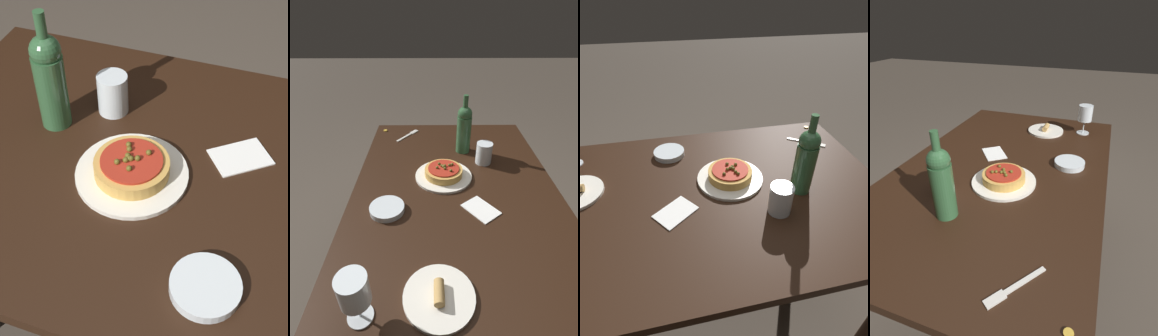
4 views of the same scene
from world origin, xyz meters
TOP-DOWN VIEW (x-y plane):
  - ground_plane at (0.00, 0.00)m, footprint 14.00×14.00m
  - dining_table at (0.00, 0.00)m, footprint 1.46×0.92m
  - dinner_plate at (-0.13, -0.05)m, footprint 0.27×0.27m
  - pizza at (-0.13, -0.05)m, footprint 0.18×0.18m
  - wine_glass at (0.53, -0.30)m, footprint 0.08×0.08m
  - wine_bottle at (-0.38, 0.07)m, footprint 0.08×0.08m
  - water_cup at (-0.26, 0.16)m, footprint 0.08×0.08m
  - side_bowl at (0.11, -0.29)m, footprint 0.14×0.14m
  - fork at (-0.58, -0.25)m, footprint 0.16×0.13m
  - side_plate at (0.48, -0.09)m, footprint 0.21×0.21m
  - paper_napkin at (0.11, 0.09)m, footprint 0.17×0.16m
  - bottle_cap at (-0.64, -0.40)m, footprint 0.02×0.02m

SIDE VIEW (x-z plane):
  - ground_plane at x=0.00m, z-range 0.00..0.00m
  - dining_table at x=0.00m, z-range 0.29..1.02m
  - paper_napkin at x=0.11m, z-range 0.74..0.74m
  - fork at x=-0.58m, z-range 0.74..0.74m
  - bottle_cap at x=-0.64m, z-range 0.74..0.74m
  - dinner_plate at x=-0.13m, z-range 0.74..0.75m
  - side_plate at x=0.48m, z-range 0.72..0.77m
  - side_bowl at x=0.11m, z-range 0.74..0.76m
  - pizza at x=-0.13m, z-range 0.74..0.80m
  - water_cup at x=-0.26m, z-range 0.74..0.85m
  - wine_glass at x=0.53m, z-range 0.77..0.94m
  - wine_bottle at x=-0.38m, z-range 0.72..1.03m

